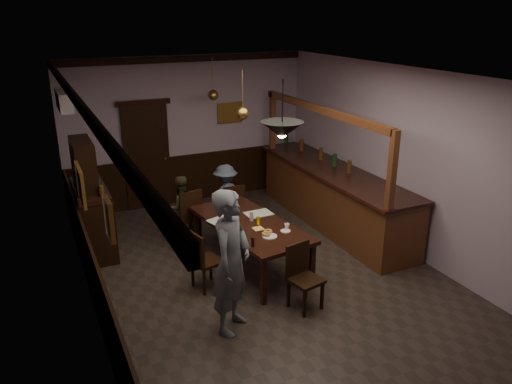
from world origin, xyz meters
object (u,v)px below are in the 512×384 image
chair_side (203,258)px  person_seated_right (225,196)px  chair_far_right (232,206)px  pendant_brass_mid (243,113)px  chair_far_left (188,214)px  soda_can (258,221)px  bar_counter (333,196)px  pendant_brass_far (213,95)px  person_seated_left (181,207)px  chair_near (302,273)px  sideboard (91,207)px  person_standing (231,262)px  coffee_cup (287,226)px  dining_table (250,226)px  pendant_iron (282,130)px

chair_side → person_seated_right: size_ratio=0.75×
chair_far_right → pendant_brass_mid: bearing=87.1°
chair_far_left → chair_side: chair_far_left is taller
chair_far_right → soda_can: 1.50m
bar_counter → pendant_brass_far: (-1.69, 1.69, 1.72)m
person_seated_left → soda_can: person_seated_left is taller
chair_near → sideboard: size_ratio=0.48×
person_standing → pendant_brass_far: 4.33m
chair_near → person_seated_right: bearing=76.7°
coffee_cup → bar_counter: 2.14m
person_standing → person_seated_right: bearing=25.5°
person_standing → pendant_brass_far: bearing=27.9°
person_seated_right → pendant_brass_far: size_ratio=1.48×
sideboard → dining_table: bearing=-37.9°
chair_far_left → chair_far_right: (0.87, 0.13, -0.04)m
person_seated_left → coffee_cup: size_ratio=14.35×
chair_near → bar_counter: bar_counter is taller
chair_far_right → pendant_brass_far: size_ratio=1.13×
person_seated_left → pendant_brass_mid: 2.08m
person_seated_left → bar_counter: 2.82m
chair_near → person_seated_left: size_ratio=0.79×
dining_table → soda_can: bearing=-57.0°
chair_far_left → sideboard: size_ratio=0.52×
chair_near → pendant_brass_mid: (0.02, 2.00, 1.80)m
person_seated_right → chair_far_left: bearing=3.8°
dining_table → person_seated_right: size_ratio=1.93×
coffee_cup → soda_can: soda_can is taller
chair_far_left → person_seated_right: (0.85, 0.40, 0.06)m
pendant_brass_mid → bar_counter: bearing=4.9°
chair_far_right → coffee_cup: 1.81m
dining_table → chair_far_right: chair_far_right is taller
chair_side → pendant_brass_mid: 2.34m
dining_table → sideboard: 2.68m
coffee_cup → pendant_iron: pendant_iron is taller
soda_can → person_seated_right: bearing=85.0°
chair_far_left → sideboard: 1.58m
person_seated_left → sideboard: 1.48m
chair_near → pendant_iron: bearing=85.1°
chair_near → person_standing: bearing=171.6°
bar_counter → soda_can: bearing=-154.1°
chair_far_left → coffee_cup: chair_far_left is taller
bar_counter → chair_far_left: bearing=172.6°
chair_near → soda_can: size_ratio=7.56×
coffee_cup → chair_far_left: bearing=113.6°
pendant_iron → soda_can: bearing=92.2°
chair_far_right → pendant_brass_mid: size_ratio=1.13×
chair_side → pendant_iron: (1.00, -0.46, 1.85)m
person_standing → soda_can: 1.58m
person_seated_right → coffee_cup: person_seated_right is taller
dining_table → chair_far_left: 1.35m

